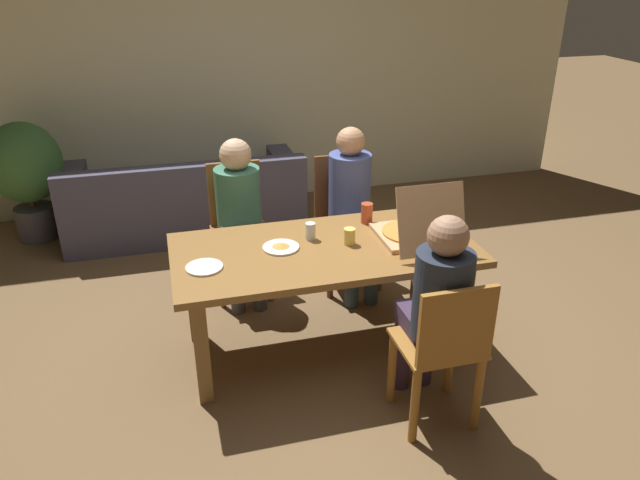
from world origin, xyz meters
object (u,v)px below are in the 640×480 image
object	(u,v)px
dining_table	(324,261)
potted_plant	(25,169)
chair_2	(345,217)
pizza_box_0	(414,231)
drinking_glass_1	(350,237)
drinking_glass_2	(367,213)
drinking_glass_0	(310,231)
person_2	(352,199)
chair_0	(443,350)
chair_1	(238,222)
plate_0	(281,247)
couch	(186,202)
person_0	(436,300)
person_1	(240,208)
plate_1	(204,267)

from	to	relation	value
dining_table	potted_plant	xyz separation A→B (m)	(-2.02, 2.27, 0.01)
chair_2	pizza_box_0	distance (m)	0.94
drinking_glass_1	drinking_glass_2	xyz separation A→B (m)	(0.21, 0.28, 0.02)
pizza_box_0	drinking_glass_0	world-z (taller)	pizza_box_0
person_2	drinking_glass_2	bearing A→B (deg)	-95.21
person_2	potted_plant	xyz separation A→B (m)	(-2.42, 1.57, -0.08)
chair_0	potted_plant	xyz separation A→B (m)	(-2.42, 3.10, 0.16)
chair_1	chair_2	distance (m)	0.80
plate_0	pizza_box_0	bearing A→B (deg)	-6.55
chair_2	drinking_glass_1	size ratio (longest dim) A/B	9.65
person_2	drinking_glass_1	distance (m)	0.74
chair_2	couch	bearing A→B (deg)	132.18
drinking_glass_1	chair_2	bearing A→B (deg)	74.07
person_0	chair_1	bearing A→B (deg)	115.99
person_1	drinking_glass_1	world-z (taller)	person_1
person_2	drinking_glass_0	distance (m)	0.73
person_1	plate_0	world-z (taller)	person_1
plate_1	pizza_box_0	bearing A→B (deg)	1.87
pizza_box_0	plate_0	world-z (taller)	pizza_box_0
potted_plant	couch	bearing A→B (deg)	-7.71
chair_0	drinking_glass_1	distance (m)	0.92
chair_0	dining_table	bearing A→B (deg)	115.59
plate_1	couch	size ratio (longest dim) A/B	0.10
chair_2	person_2	xyz separation A→B (m)	(0.00, -0.15, 0.20)
plate_1	drinking_glass_1	world-z (taller)	drinking_glass_1
chair_0	plate_0	bearing A→B (deg)	126.51
chair_0	drinking_glass_2	xyz separation A→B (m)	(-0.04, 1.11, 0.31)
plate_0	couch	world-z (taller)	plate_0
dining_table	drinking_glass_2	bearing A→B (deg)	37.48
chair_0	person_2	xyz separation A→B (m)	(0.00, 1.54, 0.24)
drinking_glass_0	person_0	bearing A→B (deg)	-61.48
person_0	person_1	bearing A→B (deg)	118.12
drinking_glass_2	couch	bearing A→B (deg)	120.91
dining_table	drinking_glass_1	size ratio (longest dim) A/B	17.95
drinking_glass_0	drinking_glass_1	size ratio (longest dim) A/B	1.05
chair_2	couch	xyz separation A→B (m)	(-1.12, 1.24, -0.25)
drinking_glass_0	drinking_glass_2	world-z (taller)	drinking_glass_2
person_1	drinking_glass_0	bearing A→B (deg)	-62.39
pizza_box_0	drinking_glass_0	size ratio (longest dim) A/B	5.07
plate_0	couch	bearing A→B (deg)	102.91
chair_0	person_2	world-z (taller)	person_2
chair_0	couch	bearing A→B (deg)	111.00
chair_0	person_2	size ratio (longest dim) A/B	0.73
pizza_box_0	person_0	bearing A→B (deg)	-103.23
pizza_box_0	plate_1	world-z (taller)	pizza_box_0
person_1	person_2	size ratio (longest dim) A/B	0.96
person_1	drinking_glass_2	distance (m)	0.92
drinking_glass_2	drinking_glass_0	bearing A→B (deg)	-160.18
chair_0	potted_plant	bearing A→B (deg)	127.99
plate_0	potted_plant	xyz separation A→B (m)	(-1.77, 2.22, -0.09)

